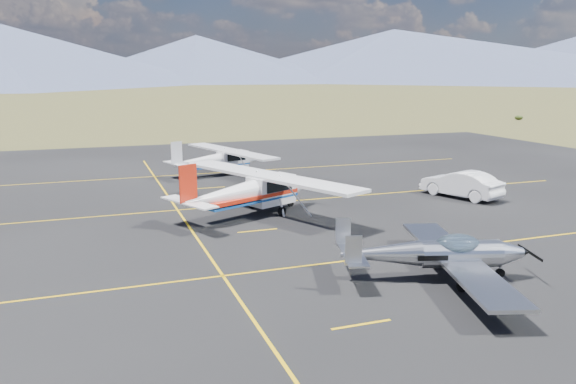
{
  "coord_description": "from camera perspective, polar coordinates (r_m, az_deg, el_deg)",
  "views": [
    {
      "loc": [
        -10.42,
        -17.63,
        7.49
      ],
      "look_at": [
        -1.09,
        8.44,
        1.6
      ],
      "focal_mm": 35.0,
      "sensor_mm": 36.0,
      "label": 1
    }
  ],
  "objects": [
    {
      "name": "aircraft_low_wing",
      "position": [
        21.41,
        15.0,
        -6.09
      ],
      "size": [
        7.0,
        9.51,
        2.07
      ],
      "rotation": [
        0.0,
        0.0,
        -0.29
      ],
      "color": "#B7B9BE",
      "rests_on": "apron"
    },
    {
      "name": "sedan",
      "position": [
        35.92,
        17.18,
        0.78
      ],
      "size": [
        3.37,
        5.26,
        1.64
      ],
      "primitive_type": "imported",
      "rotation": [
        0.0,
        0.0,
        3.5
      ],
      "color": "white",
      "rests_on": "apron"
    },
    {
      "name": "ground",
      "position": [
        21.81,
        10.34,
        -8.28
      ],
      "size": [
        1600.0,
        1600.0,
        0.0
      ],
      "primitive_type": "plane",
      "color": "#383D1C",
      "rests_on": "ground"
    },
    {
      "name": "apron",
      "position": [
        27.77,
        3.13,
        -3.66
      ],
      "size": [
        72.0,
        72.0,
        0.02
      ],
      "primitive_type": "cube",
      "color": "black",
      "rests_on": "ground"
    },
    {
      "name": "aircraft_cessna",
      "position": [
        29.75,
        -3.83,
        0.22
      ],
      "size": [
        9.29,
        12.23,
        3.22
      ],
      "rotation": [
        0.0,
        0.0,
        0.43
      ],
      "color": "white",
      "rests_on": "apron"
    },
    {
      "name": "aircraft_plain",
      "position": [
        42.09,
        -7.13,
        3.34
      ],
      "size": [
        7.36,
        10.73,
        2.74
      ],
      "rotation": [
        0.0,
        0.0,
        0.3
      ],
      "color": "silver",
      "rests_on": "apron"
    }
  ]
}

